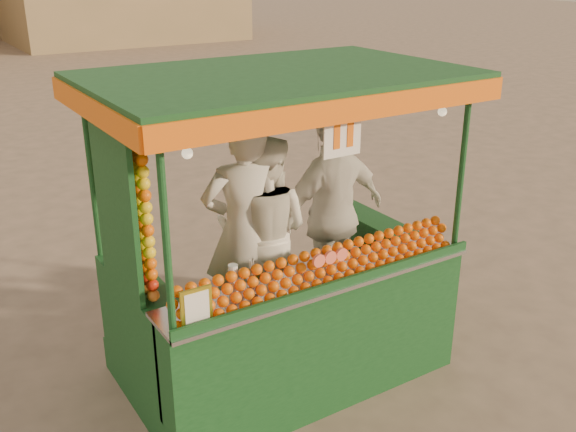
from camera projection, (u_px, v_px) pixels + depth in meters
ground at (294, 378)px, 5.49m from camera, size 90.00×90.00×0.00m
juice_cart at (280, 289)px, 5.22m from camera, size 2.77×1.79×2.51m
vendor_left at (244, 230)px, 5.27m from camera, size 0.77×0.59×1.88m
vendor_middle at (263, 233)px, 5.46m from camera, size 1.04×1.03×1.69m
vendor_right at (333, 213)px, 5.71m from camera, size 1.09×0.50×1.82m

